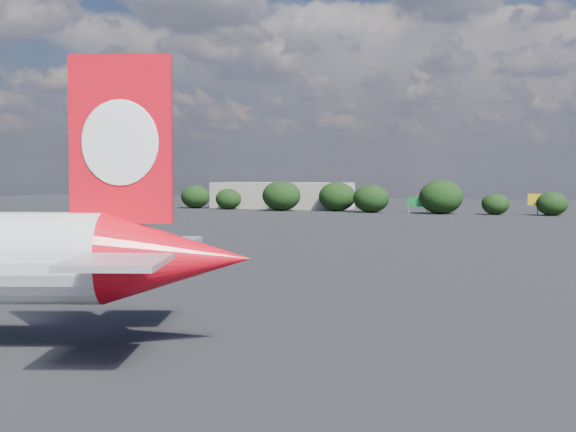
% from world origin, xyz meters
% --- Properties ---
extents(ground, '(500.00, 500.00, 0.00)m').
position_xyz_m(ground, '(0.00, 60.00, 0.00)').
color(ground, black).
rests_on(ground, ground).
extents(terminal_building, '(42.00, 16.00, 8.00)m').
position_xyz_m(terminal_building, '(-65.00, 192.00, 4.00)').
color(terminal_building, gray).
rests_on(terminal_building, ground).
extents(highway_sign, '(6.00, 0.30, 4.50)m').
position_xyz_m(highway_sign, '(-18.00, 176.00, 3.13)').
color(highway_sign, '#16702B').
rests_on(highway_sign, ground).
extents(billboard_yellow, '(5.00, 0.30, 5.50)m').
position_xyz_m(billboard_yellow, '(12.00, 182.00, 3.87)').
color(billboard_yellow, yellow).
rests_on(billboard_yellow, ground).
extents(horizon_treeline, '(204.30, 14.44, 9.07)m').
position_xyz_m(horizon_treeline, '(-0.68, 179.25, 3.84)').
color(horizon_treeline, black).
rests_on(horizon_treeline, ground).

